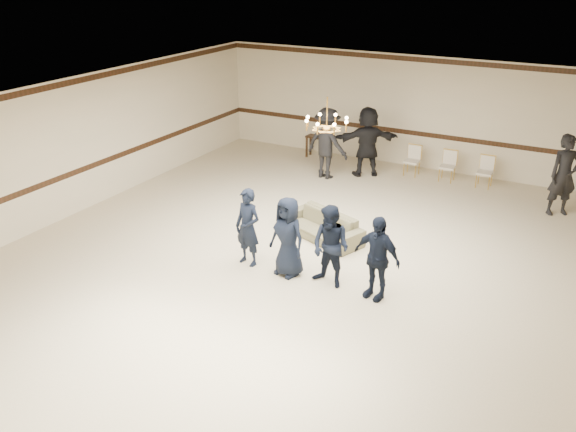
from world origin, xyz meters
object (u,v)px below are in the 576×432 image
at_px(boy_b, 288,237).
at_px(adult_mid, 367,141).
at_px(boy_a, 248,227).
at_px(settee, 322,226).
at_px(banquet_chair_left, 412,161).
at_px(adult_left, 327,143).
at_px(console_table, 319,147).
at_px(boy_c, 331,247).
at_px(adult_right, 564,175).
at_px(banquet_chair_mid, 447,166).
at_px(banquet_chair_right, 485,172).
at_px(chandelier, 327,113).
at_px(boy_d, 377,258).

xyz_separation_m(boy_b, adult_mid, (-0.82, 6.11, 0.18)).
bearing_deg(adult_mid, boy_a, 54.90).
bearing_deg(settee, banquet_chair_left, 105.76).
height_order(settee, adult_left, adult_left).
xyz_separation_m(adult_left, console_table, (-0.96, 1.50, -0.65)).
bearing_deg(boy_c, adult_right, 70.14).
bearing_deg(boy_b, console_table, 124.97).
distance_m(boy_b, console_table, 7.42).
height_order(boy_b, banquet_chair_mid, boy_b).
bearing_deg(adult_mid, boy_c, 71.38).
distance_m(boy_a, banquet_chair_left, 6.83).
bearing_deg(banquet_chair_right, adult_mid, -170.23).
bearing_deg(adult_right, chandelier, -169.64).
height_order(boy_a, boy_c, same).
bearing_deg(banquet_chair_mid, boy_b, -104.44).
bearing_deg(adult_right, adult_left, 148.40).
relative_size(boy_a, adult_left, 0.81).
bearing_deg(boy_c, banquet_chair_right, 88.80).
bearing_deg(banquet_chair_right, adult_right, -28.10).
distance_m(adult_left, banquet_chair_left, 2.49).
relative_size(boy_b, banquet_chair_mid, 1.90).
distance_m(settee, adult_right, 5.94).
xyz_separation_m(boy_a, adult_mid, (0.08, 6.11, 0.18)).
xyz_separation_m(chandelier, banquet_chair_mid, (1.27, 5.20, -2.46)).
distance_m(boy_d, adult_right, 6.23).
height_order(boy_d, adult_mid, adult_mid).
xyz_separation_m(adult_left, banquet_chair_mid, (3.04, 1.30, -0.56)).
relative_size(chandelier, console_table, 1.19).
distance_m(adult_right, banquet_chair_right, 2.27).
xyz_separation_m(settee, console_table, (-2.55, 5.11, 0.05)).
bearing_deg(banquet_chair_mid, boy_c, -96.90).
bearing_deg(adult_right, boy_d, -147.98).
relative_size(adult_mid, console_table, 2.48).
xyz_separation_m(boy_a, boy_d, (2.70, 0.00, 0.00)).
xyz_separation_m(boy_b, console_table, (-2.67, 6.91, -0.46)).
height_order(adult_left, banquet_chair_left, adult_left).
height_order(chandelier, banquet_chair_mid, chandelier).
height_order(boy_a, adult_left, adult_left).
bearing_deg(banquet_chair_right, boy_b, -110.17).
bearing_deg(adult_mid, banquet_chair_left, 173.41).
bearing_deg(banquet_chair_right, chandelier, -114.61).
bearing_deg(settee, boy_c, -39.19).
relative_size(boy_b, banquet_chair_left, 1.90).
relative_size(boy_b, adult_mid, 0.81).
bearing_deg(adult_left, adult_mid, -132.36).
bearing_deg(boy_c, adult_left, 126.62).
bearing_deg(chandelier, banquet_chair_right, 66.43).
bearing_deg(chandelier, settee, 122.98).
height_order(boy_a, banquet_chair_right, boy_a).
relative_size(adult_left, adult_right, 1.00).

